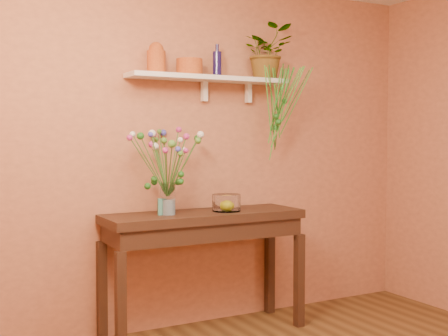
{
  "coord_description": "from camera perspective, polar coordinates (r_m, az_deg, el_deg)",
  "views": [
    {
      "loc": [
        -2.02,
        -2.18,
        1.47
      ],
      "look_at": [
        0.0,
        1.55,
        1.25
      ],
      "focal_mm": 47.43,
      "sensor_mm": 36.0,
      "label": 1
    }
  ],
  "objects": [
    {
      "name": "room",
      "position": [
        2.98,
        14.38,
        0.55
      ],
      "size": [
        4.04,
        4.04,
        2.7
      ],
      "color": "brown",
      "rests_on": "ground"
    },
    {
      "name": "sideboard",
      "position": [
        4.43,
        -1.94,
        -5.97
      ],
      "size": [
        1.51,
        0.48,
        0.91
      ],
      "color": "#372014",
      "rests_on": "ground"
    },
    {
      "name": "wall_shelf",
      "position": [
        4.58,
        -1.29,
        8.55
      ],
      "size": [
        1.3,
        0.24,
        0.19
      ],
      "color": "white",
      "rests_on": "room"
    },
    {
      "name": "terracotta_jug",
      "position": [
        4.4,
        -6.56,
        10.46
      ],
      "size": [
        0.15,
        0.15,
        0.23
      ],
      "color": "#BA591F",
      "rests_on": "wall_shelf"
    },
    {
      "name": "terracotta_pot",
      "position": [
        4.49,
        -3.35,
        9.7
      ],
      "size": [
        0.23,
        0.23,
        0.12
      ],
      "primitive_type": "cylinder",
      "rotation": [
        0.0,
        0.0,
        -0.19
      ],
      "color": "#BA591F",
      "rests_on": "wall_shelf"
    },
    {
      "name": "blue_bottle",
      "position": [
        4.61,
        -0.67,
        10.05
      ],
      "size": [
        0.08,
        0.08,
        0.25
      ],
      "color": "#171044",
      "rests_on": "wall_shelf"
    },
    {
      "name": "spider_plant",
      "position": [
        4.88,
        4.18,
        11.03
      ],
      "size": [
        0.47,
        0.43,
        0.43
      ],
      "primitive_type": "imported",
      "rotation": [
        0.0,
        0.0,
        -0.28
      ],
      "color": "#22621D",
      "rests_on": "wall_shelf"
    },
    {
      "name": "plant_fronds",
      "position": [
        4.73,
        5.43,
        5.8
      ],
      "size": [
        0.49,
        0.35,
        0.73
      ],
      "color": "#22621D",
      "rests_on": "wall_shelf"
    },
    {
      "name": "glass_vase",
      "position": [
        4.28,
        -5.45,
        -3.19
      ],
      "size": [
        0.11,
        0.11,
        0.23
      ],
      "color": "white",
      "rests_on": "sideboard"
    },
    {
      "name": "bouquet",
      "position": [
        4.25,
        -5.46,
        1.6
      ],
      "size": [
        0.64,
        0.53,
        0.5
      ],
      "color": "#386B28",
      "rests_on": "glass_vase"
    },
    {
      "name": "glass_bowl",
      "position": [
        4.45,
        0.23,
        -3.43
      ],
      "size": [
        0.21,
        0.21,
        0.13
      ],
      "color": "white",
      "rests_on": "sideboard"
    },
    {
      "name": "lemon",
      "position": [
        4.44,
        0.26,
        -3.62
      ],
      "size": [
        0.08,
        0.08,
        0.08
      ],
      "primitive_type": "sphere",
      "color": "yellow",
      "rests_on": "glass_bowl"
    },
    {
      "name": "carton",
      "position": [
        4.27,
        -5.99,
        -3.73
      ],
      "size": [
        0.07,
        0.06,
        0.12
      ],
      "primitive_type": "cube",
      "rotation": [
        0.0,
        0.0,
        -0.23
      ],
      "color": "teal",
      "rests_on": "sideboard"
    }
  ]
}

